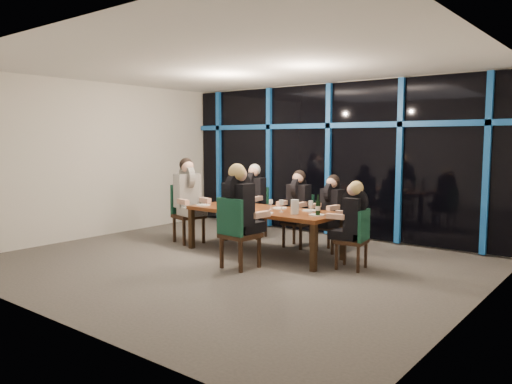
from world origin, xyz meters
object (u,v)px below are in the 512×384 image
chair_end_left (186,210)px  water_pitcher (295,207)px  dining_table (264,213)px  chair_near_mid (236,229)px  chair_end_right (357,236)px  diner_far_mid (298,197)px  chair_far_right (334,222)px  diner_end_left (188,188)px  diner_far_left (253,190)px  diner_near_mid (240,201)px  wine_bottle (318,208)px  chair_far_left (255,209)px  diner_far_right (331,202)px  chair_far_mid (300,217)px  diner_end_right (352,212)px

chair_end_left → water_pitcher: chair_end_left is taller
dining_table → chair_near_mid: size_ratio=2.47×
chair_end_right → diner_far_mid: (-1.53, 0.75, 0.39)m
chair_far_right → water_pitcher: water_pitcher is taller
chair_end_right → diner_end_left: diner_end_left is taller
diner_far_left → diner_near_mid: 2.32m
wine_bottle → water_pitcher: (-0.38, -0.06, -0.01)m
dining_table → chair_far_right: 1.23m
chair_far_right → water_pitcher: size_ratio=3.97×
chair_far_left → diner_far_right: size_ratio=1.12×
diner_end_left → chair_end_right: bearing=-70.5°
diner_far_right → diner_end_left: size_ratio=0.84×
diner_end_left → water_pitcher: bearing=-73.8°
chair_far_right → water_pitcher: 1.13m
chair_far_right → chair_end_right: (0.88, -0.88, -0.00)m
dining_table → chair_far_mid: size_ratio=2.81×
diner_far_mid → dining_table: bearing=-102.6°
diner_far_left → wine_bottle: (2.10, -1.07, -0.05)m
diner_far_mid → diner_end_right: bearing=-29.7°
diner_far_mid → diner_end_left: bearing=-155.2°
chair_far_left → water_pitcher: size_ratio=4.33×
chair_far_left → diner_end_left: (-0.62, -1.19, 0.47)m
chair_far_mid → diner_near_mid: bearing=-87.7°
chair_far_mid → water_pitcher: (0.57, -1.01, 0.34)m
chair_far_mid → water_pitcher: water_pitcher is taller
diner_near_mid → wine_bottle: 1.18m
chair_end_right → diner_end_right: (-0.07, -0.01, 0.35)m
chair_end_right → diner_far_right: diner_far_right is taller
diner_near_mid → diner_far_left: bearing=-52.2°
chair_end_right → chair_near_mid: chair_near_mid is taller
diner_far_left → diner_near_mid: diner_near_mid is taller
diner_end_right → chair_near_mid: bearing=-58.7°
wine_bottle → diner_end_right: bearing=12.8°
chair_far_right → diner_end_left: 2.70m
dining_table → wine_bottle: bearing=-4.3°
diner_far_mid → diner_far_right: 0.64m
diner_far_left → diner_near_mid: size_ratio=0.92×
chair_far_left → wine_bottle: wine_bottle is taller
water_pitcher → diner_end_right: bearing=22.3°
wine_bottle → chair_far_right: bearing=106.4°
chair_near_mid → chair_end_left: bearing=-20.9°
chair_far_left → diner_far_right: (1.81, -0.22, 0.31)m
chair_near_mid → diner_end_left: (-1.92, 0.91, 0.42)m
chair_end_right → wine_bottle: wine_bottle is taller
diner_end_right → diner_far_right: bearing=-142.4°
chair_far_left → chair_near_mid: chair_near_mid is taller
diner_far_mid → diner_end_right: diner_far_mid is taller
diner_far_right → chair_far_mid: bearing=-174.5°
chair_end_left → chair_near_mid: bearing=-98.2°
chair_end_left → wine_bottle: bearing=-73.1°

